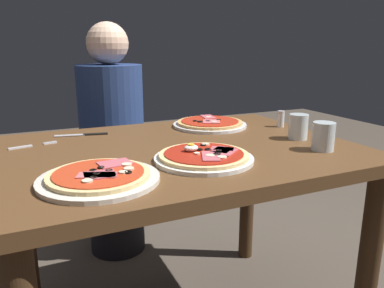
{
  "coord_description": "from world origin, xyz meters",
  "views": [
    {
      "loc": [
        -0.47,
        -1.12,
        1.07
      ],
      "look_at": [
        0.0,
        -0.09,
        0.77
      ],
      "focal_mm": 35.08,
      "sensor_mm": 36.0,
      "label": 1
    }
  ],
  "objects_px": {
    "fork": "(29,146)",
    "salt_shaker": "(281,119)",
    "pizza_across_left": "(99,177)",
    "pizza_across_right": "(210,124)",
    "pizza_foreground": "(205,157)",
    "water_glass_near": "(298,128)",
    "water_glass_far": "(323,138)",
    "diner_person": "(113,148)",
    "knife": "(85,135)",
    "dining_table": "(181,179)"
  },
  "relations": [
    {
      "from": "dining_table",
      "to": "knife",
      "type": "xyz_separation_m",
      "value": [
        -0.27,
        0.3,
        0.12
      ]
    },
    {
      "from": "pizza_foreground",
      "to": "pizza_across_left",
      "type": "bearing_deg",
      "value": -171.23
    },
    {
      "from": "knife",
      "to": "diner_person",
      "type": "xyz_separation_m",
      "value": [
        0.19,
        0.42,
        -0.18
      ]
    },
    {
      "from": "water_glass_near",
      "to": "diner_person",
      "type": "relative_size",
      "value": 0.08
    },
    {
      "from": "dining_table",
      "to": "water_glass_near",
      "type": "xyz_separation_m",
      "value": [
        0.43,
        -0.07,
        0.15
      ]
    },
    {
      "from": "pizza_across_left",
      "to": "pizza_across_right",
      "type": "height_order",
      "value": "same"
    },
    {
      "from": "pizza_foreground",
      "to": "salt_shaker",
      "type": "xyz_separation_m",
      "value": [
        0.5,
        0.3,
        0.02
      ]
    },
    {
      "from": "fork",
      "to": "salt_shaker",
      "type": "xyz_separation_m",
      "value": [
        0.97,
        -0.09,
        0.03
      ]
    },
    {
      "from": "salt_shaker",
      "to": "fork",
      "type": "bearing_deg",
      "value": 174.87
    },
    {
      "from": "pizza_across_right",
      "to": "diner_person",
      "type": "bearing_deg",
      "value": 123.38
    },
    {
      "from": "dining_table",
      "to": "pizza_foreground",
      "type": "distance_m",
      "value": 0.22
    },
    {
      "from": "knife",
      "to": "water_glass_far",
      "type": "bearing_deg",
      "value": -38.5
    },
    {
      "from": "pizza_foreground",
      "to": "pizza_across_right",
      "type": "relative_size",
      "value": 0.96
    },
    {
      "from": "fork",
      "to": "knife",
      "type": "bearing_deg",
      "value": 24.79
    },
    {
      "from": "pizza_across_right",
      "to": "water_glass_far",
      "type": "relative_size",
      "value": 3.34
    },
    {
      "from": "pizza_across_left",
      "to": "pizza_across_right",
      "type": "bearing_deg",
      "value": 40.74
    },
    {
      "from": "diner_person",
      "to": "knife",
      "type": "bearing_deg",
      "value": 65.31
    },
    {
      "from": "dining_table",
      "to": "water_glass_far",
      "type": "height_order",
      "value": "water_glass_far"
    },
    {
      "from": "pizza_foreground",
      "to": "fork",
      "type": "bearing_deg",
      "value": 140.49
    },
    {
      "from": "water_glass_far",
      "to": "pizza_across_right",
      "type": "bearing_deg",
      "value": 108.94
    },
    {
      "from": "pizza_across_left",
      "to": "water_glass_near",
      "type": "xyz_separation_m",
      "value": [
        0.74,
        0.15,
        0.03
      ]
    },
    {
      "from": "water_glass_far",
      "to": "fork",
      "type": "bearing_deg",
      "value": 153.08
    },
    {
      "from": "water_glass_near",
      "to": "water_glass_far",
      "type": "relative_size",
      "value": 0.99
    },
    {
      "from": "pizza_foreground",
      "to": "pizza_across_right",
      "type": "xyz_separation_m",
      "value": [
        0.23,
        0.43,
        -0.0
      ]
    },
    {
      "from": "pizza_across_left",
      "to": "fork",
      "type": "height_order",
      "value": "pizza_across_left"
    },
    {
      "from": "salt_shaker",
      "to": "diner_person",
      "type": "height_order",
      "value": "diner_person"
    },
    {
      "from": "pizza_across_left",
      "to": "salt_shaker",
      "type": "relative_size",
      "value": 4.53
    },
    {
      "from": "pizza_foreground",
      "to": "water_glass_far",
      "type": "bearing_deg",
      "value": -7.73
    },
    {
      "from": "pizza_across_right",
      "to": "water_glass_near",
      "type": "height_order",
      "value": "water_glass_near"
    },
    {
      "from": "fork",
      "to": "diner_person",
      "type": "bearing_deg",
      "value": 52.58
    },
    {
      "from": "pizza_foreground",
      "to": "pizza_across_left",
      "type": "height_order",
      "value": "pizza_foreground"
    },
    {
      "from": "pizza_foreground",
      "to": "salt_shaker",
      "type": "relative_size",
      "value": 4.39
    },
    {
      "from": "dining_table",
      "to": "diner_person",
      "type": "height_order",
      "value": "diner_person"
    },
    {
      "from": "pizza_foreground",
      "to": "pizza_across_right",
      "type": "height_order",
      "value": "pizza_foreground"
    },
    {
      "from": "diner_person",
      "to": "water_glass_far",
      "type": "bearing_deg",
      "value": 116.54
    },
    {
      "from": "pizza_across_right",
      "to": "water_glass_far",
      "type": "distance_m",
      "value": 0.51
    },
    {
      "from": "dining_table",
      "to": "diner_person",
      "type": "bearing_deg",
      "value": 95.77
    },
    {
      "from": "water_glass_far",
      "to": "pizza_across_left",
      "type": "bearing_deg",
      "value": 179.59
    },
    {
      "from": "pizza_foreground",
      "to": "pizza_across_left",
      "type": "distance_m",
      "value": 0.32
    },
    {
      "from": "pizza_foreground",
      "to": "water_glass_far",
      "type": "height_order",
      "value": "water_glass_far"
    },
    {
      "from": "pizza_across_left",
      "to": "salt_shaker",
      "type": "bearing_deg",
      "value": 23.04
    },
    {
      "from": "water_glass_near",
      "to": "diner_person",
      "type": "xyz_separation_m",
      "value": [
        -0.5,
        0.8,
        -0.22
      ]
    },
    {
      "from": "water_glass_far",
      "to": "diner_person",
      "type": "xyz_separation_m",
      "value": [
        -0.48,
        0.95,
        -0.22
      ]
    },
    {
      "from": "pizza_across_left",
      "to": "salt_shaker",
      "type": "height_order",
      "value": "salt_shaker"
    },
    {
      "from": "diner_person",
      "to": "pizza_foreground",
      "type": "bearing_deg",
      "value": 94.87
    },
    {
      "from": "pizza_across_left",
      "to": "water_glass_far",
      "type": "distance_m",
      "value": 0.72
    },
    {
      "from": "pizza_foreground",
      "to": "fork",
      "type": "distance_m",
      "value": 0.61
    },
    {
      "from": "pizza_foreground",
      "to": "water_glass_near",
      "type": "relative_size",
      "value": 3.24
    },
    {
      "from": "water_glass_far",
      "to": "fork",
      "type": "distance_m",
      "value": 0.97
    },
    {
      "from": "pizza_foreground",
      "to": "water_glass_far",
      "type": "distance_m",
      "value": 0.4
    }
  ]
}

